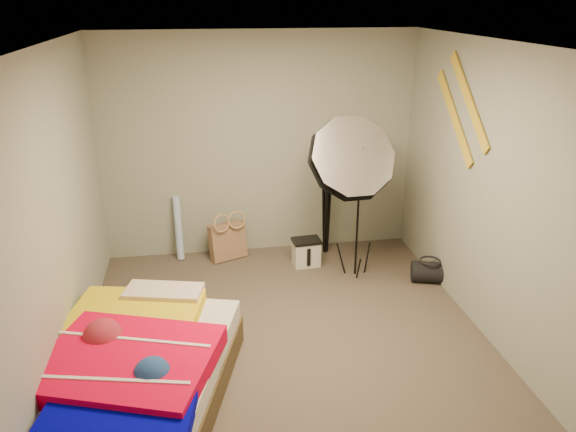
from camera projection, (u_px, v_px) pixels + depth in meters
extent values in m
plane|color=brown|center=(288.00, 343.00, 4.89)|extent=(4.00, 4.00, 0.00)
plane|color=silver|center=(288.00, 44.00, 3.97)|extent=(4.00, 4.00, 0.00)
plane|color=gray|center=(259.00, 146.00, 6.26)|extent=(3.50, 0.00, 3.50)
plane|color=gray|center=(357.00, 361.00, 2.59)|extent=(3.50, 0.00, 3.50)
plane|color=gray|center=(56.00, 222.00, 4.17)|extent=(0.00, 4.00, 4.00)
plane|color=gray|center=(494.00, 197.00, 4.69)|extent=(0.00, 4.00, 4.00)
cube|color=#9E795B|center=(228.00, 241.00, 6.40)|extent=(0.46, 0.33, 0.43)
cylinder|color=#568BDB|center=(178.00, 228.00, 6.36)|extent=(0.10, 0.21, 0.73)
cube|color=silver|center=(306.00, 253.00, 6.25)|extent=(0.30, 0.23, 0.29)
cylinder|color=black|center=(429.00, 272.00, 5.90)|extent=(0.41, 0.31, 0.22)
cube|color=gold|center=(469.00, 101.00, 4.98)|extent=(0.02, 0.91, 0.78)
cube|color=gold|center=(454.00, 117.00, 5.28)|extent=(0.02, 0.91, 0.78)
cube|color=#483822|center=(134.00, 390.00, 4.12)|extent=(1.73, 2.11, 0.24)
cube|color=beige|center=(131.00, 368.00, 4.05)|extent=(1.69, 2.06, 0.16)
cube|color=gold|center=(133.00, 322.00, 4.40)|extent=(1.16, 1.07, 0.13)
cube|color=red|center=(128.00, 364.00, 3.87)|extent=(1.40, 1.29, 0.15)
cube|color=#0000AE|center=(115.00, 425.00, 3.36)|extent=(1.03, 0.88, 0.11)
cube|color=pink|center=(164.00, 296.00, 4.71)|extent=(0.69, 0.44, 0.13)
cylinder|color=black|center=(358.00, 213.00, 5.84)|extent=(0.02, 0.02, 1.41)
cube|color=black|center=(361.00, 152.00, 5.60)|extent=(0.06, 0.06, 0.09)
cone|color=silver|center=(350.00, 160.00, 5.49)|extent=(1.06, 0.76, 1.03)
cylinder|color=black|center=(327.00, 202.00, 6.40)|extent=(0.06, 0.06, 1.25)
cube|color=black|center=(328.00, 143.00, 6.14)|extent=(0.10, 0.10, 0.13)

